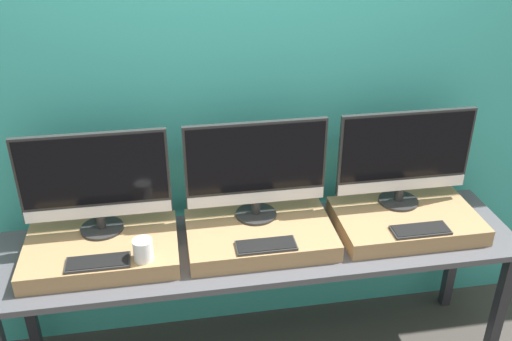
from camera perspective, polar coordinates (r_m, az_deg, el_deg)
wall_back at (r=2.70m, az=-0.90°, el=7.22°), size 8.00×0.04×2.60m
workbench at (r=2.69m, az=0.42°, el=-8.40°), size 2.40×0.59×0.73m
wooden_riser_left at (r=2.62m, az=-15.16°, el=-7.70°), size 0.66×0.43×0.08m
monitor_left at (r=2.56m, az=-15.82°, el=-0.93°), size 0.64×0.19×0.48m
keyboard_left at (r=2.47m, az=-15.53°, el=-8.84°), size 0.26×0.10×0.01m
mug at (r=2.43m, az=-11.23°, el=-7.78°), size 0.08×0.08×0.10m
wooden_riser_center at (r=2.63m, az=0.40°, el=-6.45°), size 0.66×0.43×0.08m
monitor_center at (r=2.57m, az=0.01°, el=0.33°), size 0.64×0.19×0.48m
keyboard_center at (r=2.48m, az=1.02°, el=-7.50°), size 0.26×0.10×0.01m
wooden_riser_right at (r=2.82m, az=14.75°, el=-4.86°), size 0.66×0.43×0.08m
monitor_right at (r=2.76m, az=14.64°, el=1.47°), size 0.64×0.19×0.48m
keyboard_right at (r=2.68m, az=16.13°, el=-5.73°), size 0.26×0.10×0.01m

